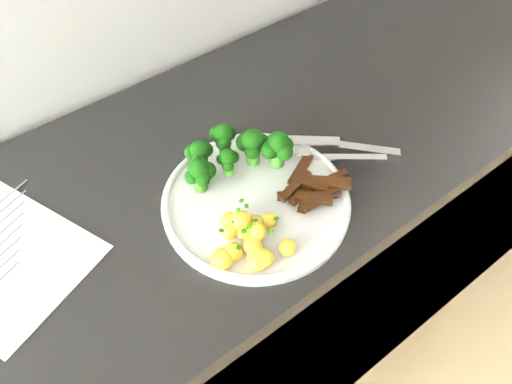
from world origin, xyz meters
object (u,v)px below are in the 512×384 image
at_px(potatoes, 249,240).
at_px(knife, 347,147).
at_px(counter, 197,311).
at_px(fork, 333,156).
at_px(broccoli, 236,151).
at_px(beef_strips, 311,188).
at_px(plate, 256,200).

relative_size(potatoes, knife, 0.65).
bearing_deg(counter, fork, -22.68).
height_order(broccoli, fork, broccoli).
relative_size(beef_strips, fork, 0.83).
relative_size(broccoli, fork, 1.25).
xyz_separation_m(potatoes, beef_strips, (0.15, 0.02, -0.00)).
distance_m(counter, broccoli, 0.50).
relative_size(counter, plate, 7.42).
distance_m(potatoes, knife, 0.28).
xyz_separation_m(counter, broccoli, (0.11, -0.03, 0.49)).
relative_size(plate, potatoes, 2.41).
relative_size(counter, broccoli, 12.18).
height_order(potatoes, beef_strips, potatoes).
height_order(counter, beef_strips, beef_strips).
bearing_deg(counter, potatoes, -77.70).
bearing_deg(fork, beef_strips, -156.83).
bearing_deg(beef_strips, fork, 23.17).
bearing_deg(broccoli, plate, -101.26).
bearing_deg(beef_strips, counter, 141.57).
distance_m(beef_strips, fork, 0.09).
xyz_separation_m(counter, knife, (0.30, -0.10, 0.44)).
distance_m(broccoli, knife, 0.21).
bearing_deg(counter, knife, -18.74).
height_order(plate, potatoes, potatoes).
height_order(broccoli, potatoes, broccoli).
relative_size(broccoli, beef_strips, 1.50).
bearing_deg(fork, knife, 7.97).
height_order(counter, broccoli, broccoli).
relative_size(plate, knife, 1.58).
relative_size(counter, fork, 15.17).
distance_m(counter, potatoes, 0.49).
xyz_separation_m(potatoes, fork, (0.23, 0.06, -0.01)).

